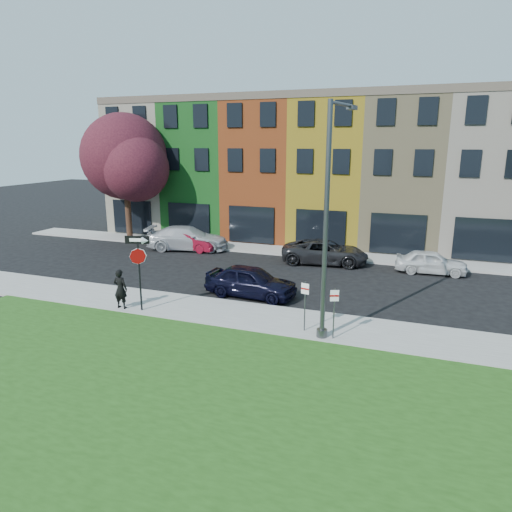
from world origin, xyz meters
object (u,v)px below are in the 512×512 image
at_px(sedan_near, 251,281).
at_px(street_lamp, 328,224).
at_px(stop_sign, 138,258).
at_px(man, 120,289).

bearing_deg(sedan_near, street_lamp, -125.25).
relative_size(stop_sign, street_lamp, 0.39).
bearing_deg(stop_sign, man, 168.29).
bearing_deg(man, stop_sign, -178.16).
bearing_deg(stop_sign, sedan_near, 29.26).
xyz_separation_m(man, street_lamp, (8.98, 0.20, 3.40)).
bearing_deg(street_lamp, stop_sign, -168.09).
distance_m(man, sedan_near, 6.00).
bearing_deg(man, sedan_near, -143.35).
height_order(man, street_lamp, street_lamp).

